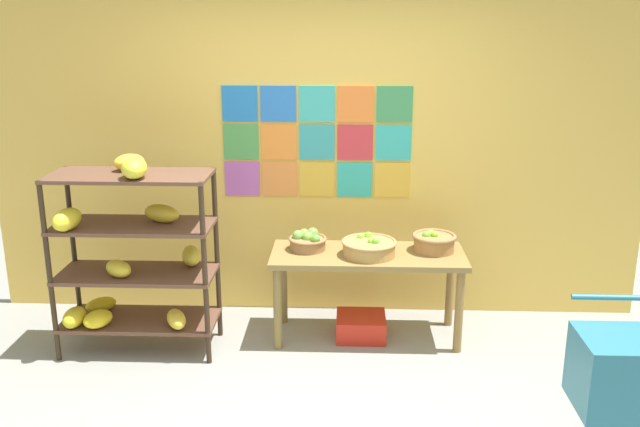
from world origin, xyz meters
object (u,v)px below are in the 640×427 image
Objects in this scene: display_table at (368,265)px; shopping_cart at (630,379)px; banana_shelf_unit at (131,250)px; produce_crate_under_table at (361,326)px; fruit_basket_left at (308,241)px; fruit_basket_back_left at (369,247)px; fruit_basket_back_right at (434,241)px.

shopping_cart is (1.29, -1.54, -0.03)m from display_table.
produce_crate_under_table is at bearing 8.81° from banana_shelf_unit.
fruit_basket_left is at bearing 145.60° from shopping_cart.
fruit_basket_back_left is (0.01, -0.05, 0.15)m from display_table.
fruit_basket_left is at bearing 179.64° from fruit_basket_back_right.
banana_shelf_unit reaches higher than fruit_basket_back_left.
fruit_basket_left is 0.31× the size of shopping_cart.
banana_shelf_unit is 4.45× the size of fruit_basket_back_right.
banana_shelf_unit reaches higher than fruit_basket_back_right.
fruit_basket_back_left is (0.45, -0.12, -0.00)m from fruit_basket_left.
fruit_basket_left is at bearing 167.83° from produce_crate_under_table.
fruit_basket_back_right is (0.92, -0.01, 0.01)m from fruit_basket_left.
fruit_basket_back_left reaches higher than produce_crate_under_table.
banana_shelf_unit is 5.05× the size of fruit_basket_left.
display_table is (1.65, 0.26, -0.18)m from banana_shelf_unit.
produce_crate_under_table is at bearing -12.17° from fruit_basket_left.
shopping_cart is (2.94, -1.27, -0.21)m from banana_shelf_unit.
produce_crate_under_table is at bearing -160.80° from display_table.
fruit_basket_back_right reaches higher than produce_crate_under_table.
display_table is at bearing 138.49° from shopping_cart.
fruit_basket_left is 2.37m from shopping_cart.
fruit_basket_left is 0.76m from produce_crate_under_table.
banana_shelf_unit is 3.93× the size of produce_crate_under_table.
produce_crate_under_table is at bearing -171.27° from fruit_basket_back_right.
shopping_cart is at bearing -48.93° from produce_crate_under_table.
banana_shelf_unit is 3.21m from shopping_cart.
produce_crate_under_table is (-0.04, -0.01, -0.48)m from display_table.
fruit_basket_back_left reaches higher than display_table.
display_table is at bearing 9.09° from banana_shelf_unit.
banana_shelf_unit is 1.26m from fruit_basket_left.
display_table is at bearing 19.20° from produce_crate_under_table.
display_table is at bearing -172.24° from fruit_basket_back_right.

